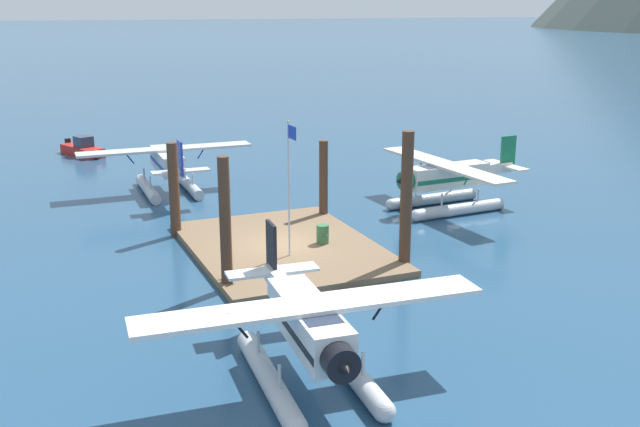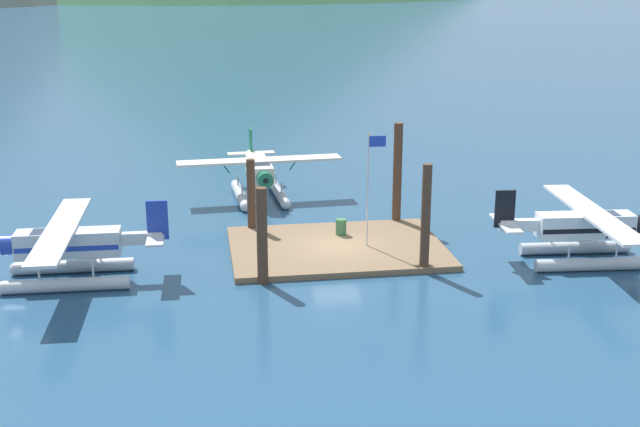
% 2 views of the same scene
% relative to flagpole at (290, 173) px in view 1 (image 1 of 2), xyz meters
% --- Properties ---
extents(ground_plane, '(1200.00, 1200.00, 0.00)m').
position_rel_flagpole_xyz_m(ground_plane, '(-1.68, 0.27, -4.04)').
color(ground_plane, navy).
extents(dock_platform, '(11.14, 8.16, 0.30)m').
position_rel_flagpole_xyz_m(dock_platform, '(-1.68, 0.27, -3.89)').
color(dock_platform, brown).
rests_on(dock_platform, ground).
extents(piling_near_left, '(0.51, 0.51, 4.65)m').
position_rel_flagpole_xyz_m(piling_near_left, '(-5.92, -3.78, -1.71)').
color(piling_near_left, '#4C3323').
rests_on(piling_near_left, ground).
extents(piling_near_right, '(0.46, 0.46, 5.41)m').
position_rel_flagpole_xyz_m(piling_near_right, '(2.00, -3.47, -1.33)').
color(piling_near_right, '#4C3323').
rests_on(piling_near_right, ground).
extents(piling_far_left, '(0.47, 0.47, 4.21)m').
position_rel_flagpole_xyz_m(piling_far_left, '(-5.86, 4.11, -1.93)').
color(piling_far_left, '#4C3323').
rests_on(piling_far_left, ground).
extents(piling_far_right, '(0.51, 0.51, 5.96)m').
position_rel_flagpole_xyz_m(piling_far_right, '(2.51, 4.31, -1.06)').
color(piling_far_right, '#4C3323').
rests_on(piling_far_right, ground).
extents(flagpole, '(0.95, 0.10, 6.00)m').
position_rel_flagpole_xyz_m(flagpole, '(0.00, 0.00, 0.00)').
color(flagpole, silver).
rests_on(flagpole, dock_platform).
extents(fuel_drum, '(0.62, 0.62, 0.88)m').
position_rel_flagpole_xyz_m(fuel_drum, '(-1.14, 2.03, -3.30)').
color(fuel_drum, '#33663D').
rests_on(fuel_drum, dock_platform).
extents(seaplane_cream_bow_left, '(10.46, 7.98, 3.84)m').
position_rel_flagpole_xyz_m(seaplane_cream_bow_left, '(-4.85, 11.06, -2.46)').
color(seaplane_cream_bow_left, '#B7BABF').
rests_on(seaplane_cream_bow_left, ground).
extents(seaplane_white_stbd_aft, '(7.97, 10.48, 3.84)m').
position_rel_flagpole_xyz_m(seaplane_white_stbd_aft, '(10.32, -3.33, -2.46)').
color(seaplane_white_stbd_aft, '#B7BABF').
rests_on(seaplane_white_stbd_aft, ground).
extents(seaplane_silver_port_aft, '(7.98, 10.43, 3.84)m').
position_rel_flagpole_xyz_m(seaplane_silver_port_aft, '(-14.91, -2.26, -2.46)').
color(seaplane_silver_port_aft, '#B7BABF').
rests_on(seaplane_silver_port_aft, ground).
extents(boat_red_open_sw, '(4.63, 2.95, 1.50)m').
position_rel_flagpole_xyz_m(boat_red_open_sw, '(-28.87, -5.79, -3.55)').
color(boat_red_open_sw, '#B2231E').
rests_on(boat_red_open_sw, ground).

